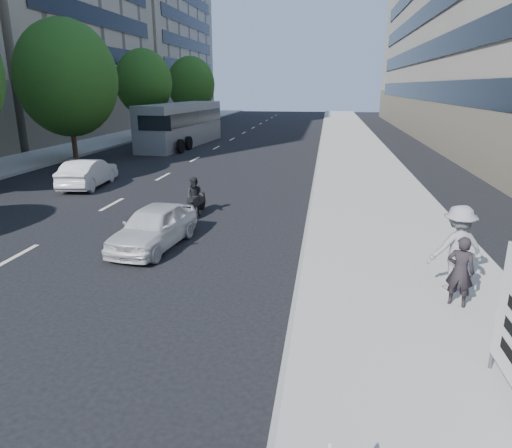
% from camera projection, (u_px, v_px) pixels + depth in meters
% --- Properties ---
extents(ground, '(160.00, 160.00, 0.00)m').
position_uv_depth(ground, '(227.00, 306.00, 9.92)').
color(ground, black).
rests_on(ground, ground).
extents(near_sidewalk, '(5.00, 120.00, 0.15)m').
position_uv_depth(near_sidewalk, '(359.00, 162.00, 28.23)').
color(near_sidewalk, '#A2A097').
rests_on(near_sidewalk, ground).
extents(far_sidewalk, '(4.50, 120.00, 0.15)m').
position_uv_depth(far_sidewalk, '(50.00, 155.00, 31.26)').
color(far_sidewalk, '#A2A097').
rests_on(far_sidewalk, ground).
extents(far_bldg_north, '(22.00, 28.00, 28.00)m').
position_uv_depth(far_bldg_north, '(119.00, 21.00, 68.89)').
color(far_bldg_north, tan).
rests_on(far_bldg_north, ground).
extents(tree_far_c, '(6.00, 6.00, 8.47)m').
position_uv_depth(tree_far_c, '(67.00, 79.00, 27.49)').
color(tree_far_c, '#382616').
rests_on(tree_far_c, ground).
extents(tree_far_d, '(4.80, 4.80, 7.65)m').
position_uv_depth(tree_far_d, '(144.00, 82.00, 38.88)').
color(tree_far_d, '#382616').
rests_on(tree_far_d, ground).
extents(tree_far_e, '(5.40, 5.40, 7.89)m').
position_uv_depth(tree_far_e, '(191.00, 84.00, 52.15)').
color(tree_far_e, '#382616').
rests_on(tree_far_e, ground).
extents(jogger, '(1.41, 1.03, 1.95)m').
position_uv_depth(jogger, '(457.00, 248.00, 10.14)').
color(jogger, gray).
rests_on(jogger, near_sidewalk).
extents(pedestrian_woman, '(0.65, 0.56, 1.52)m').
position_uv_depth(pedestrian_woman, '(460.00, 271.00, 9.43)').
color(pedestrian_woman, black).
rests_on(pedestrian_woman, near_sidewalk).
extents(white_sedan_near, '(1.92, 3.83, 1.25)m').
position_uv_depth(white_sedan_near, '(154.00, 226.00, 13.40)').
color(white_sedan_near, silver).
rests_on(white_sedan_near, ground).
extents(white_sedan_mid, '(1.77, 4.14, 1.33)m').
position_uv_depth(white_sedan_mid, '(88.00, 173.00, 21.47)').
color(white_sedan_mid, silver).
rests_on(white_sedan_mid, ground).
extents(motorcycle, '(0.74, 2.05, 1.42)m').
position_uv_depth(motorcycle, '(195.00, 198.00, 16.72)').
color(motorcycle, black).
rests_on(motorcycle, ground).
extents(bus, '(3.58, 12.24, 3.30)m').
position_uv_depth(bus, '(182.00, 125.00, 36.43)').
color(bus, slate).
rests_on(bus, ground).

